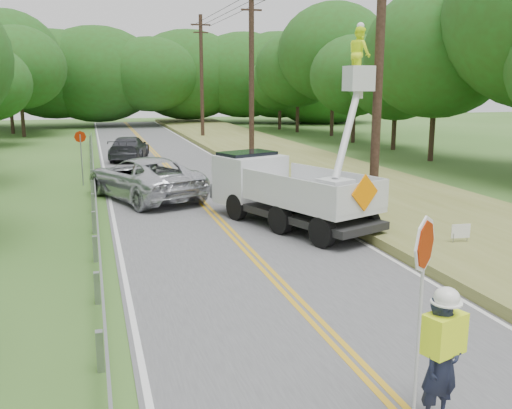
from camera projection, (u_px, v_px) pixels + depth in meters
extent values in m
plane|color=#2F5A1C|center=(357.00, 365.00, 9.40)|extent=(140.00, 140.00, 0.00)
cube|color=#4E4E50|center=(200.00, 200.00, 22.53)|extent=(7.20, 96.00, 0.02)
cube|color=gold|center=(197.00, 200.00, 22.50)|extent=(0.12, 96.00, 0.00)
cube|color=gold|center=(202.00, 200.00, 22.55)|extent=(0.12, 96.00, 0.00)
cube|color=silver|center=(111.00, 205.00, 21.58)|extent=(0.12, 96.00, 0.00)
cube|color=silver|center=(282.00, 195.00, 23.47)|extent=(0.12, 96.00, 0.00)
cube|color=gray|center=(100.00, 351.00, 9.14)|extent=(0.12, 0.14, 0.70)
cube|color=gray|center=(97.00, 288.00, 11.95)|extent=(0.12, 0.14, 0.70)
cube|color=gray|center=(95.00, 249.00, 14.76)|extent=(0.12, 0.14, 0.70)
cube|color=gray|center=(94.00, 222.00, 17.58)|extent=(0.12, 0.14, 0.70)
cube|color=gray|center=(93.00, 203.00, 20.39)|extent=(0.12, 0.14, 0.70)
cube|color=gray|center=(92.00, 189.00, 23.21)|extent=(0.12, 0.14, 0.70)
cube|color=gray|center=(92.00, 177.00, 26.02)|extent=(0.12, 0.14, 0.70)
cube|color=gray|center=(91.00, 168.00, 28.84)|extent=(0.12, 0.14, 0.70)
cube|color=gray|center=(91.00, 160.00, 31.65)|extent=(0.12, 0.14, 0.70)
cube|color=gray|center=(91.00, 154.00, 34.46)|extent=(0.12, 0.14, 0.70)
cube|color=gray|center=(91.00, 149.00, 37.28)|extent=(0.12, 0.14, 0.70)
cube|color=gray|center=(90.00, 144.00, 40.09)|extent=(0.12, 0.14, 0.70)
cube|color=gray|center=(90.00, 140.00, 42.91)|extent=(0.12, 0.14, 0.70)
cube|color=gray|center=(95.00, 187.00, 22.24)|extent=(0.05, 48.00, 0.34)
cylinder|color=black|center=(379.00, 70.00, 18.16)|extent=(0.30, 0.30, 10.00)
cylinder|color=black|center=(252.00, 76.00, 32.23)|extent=(0.30, 0.30, 10.00)
cube|color=black|center=(251.00, 10.00, 31.47)|extent=(1.20, 0.10, 0.10)
cylinder|color=black|center=(202.00, 78.00, 46.30)|extent=(0.30, 0.30, 10.00)
cube|color=black|center=(201.00, 25.00, 45.42)|extent=(1.60, 0.12, 0.12)
cube|color=black|center=(201.00, 32.00, 45.54)|extent=(1.20, 0.10, 0.10)
cube|color=olive|center=(361.00, 188.00, 24.45)|extent=(7.00, 96.00, 0.30)
cylinder|color=#332319|center=(23.00, 117.00, 48.83)|extent=(0.32, 0.32, 3.42)
ellipsoid|color=#264817|center=(18.00, 67.00, 47.95)|extent=(7.98, 7.98, 7.03)
cylinder|color=#332319|center=(11.00, 112.00, 51.85)|extent=(0.32, 0.32, 4.04)
ellipsoid|color=#264817|center=(6.00, 56.00, 50.81)|extent=(9.43, 9.43, 8.30)
cylinder|color=#332319|center=(432.00, 130.00, 33.60)|extent=(0.32, 0.32, 3.67)
ellipsoid|color=#264817|center=(437.00, 53.00, 32.66)|extent=(8.57, 8.57, 7.54)
cylinder|color=#332319|center=(394.00, 129.00, 39.39)|extent=(0.32, 0.32, 2.95)
ellipsoid|color=#264817|center=(397.00, 76.00, 38.63)|extent=(6.88, 6.88, 6.05)
cylinder|color=#332319|center=(353.00, 123.00, 44.23)|extent=(0.32, 0.32, 3.00)
ellipsoid|color=#264817|center=(355.00, 75.00, 43.45)|extent=(7.00, 7.00, 6.16)
cylinder|color=#332319|center=(332.00, 112.00, 49.76)|extent=(0.32, 0.32, 4.16)
ellipsoid|color=#264817|center=(334.00, 53.00, 48.69)|extent=(9.71, 9.71, 8.55)
cylinder|color=#332319|center=(297.00, 114.00, 53.56)|extent=(0.32, 0.32, 3.44)
ellipsoid|color=#264817|center=(298.00, 69.00, 52.67)|extent=(8.02, 8.02, 7.06)
cylinder|color=#332319|center=(280.00, 116.00, 56.84)|extent=(0.32, 0.32, 2.69)
ellipsoid|color=#264817|center=(280.00, 83.00, 56.15)|extent=(6.28, 6.28, 5.52)
ellipsoid|color=#264817|center=(6.00, 74.00, 58.64)|extent=(10.15, 7.61, 7.61)
ellipsoid|color=#264817|center=(54.00, 74.00, 59.15)|extent=(12.37, 9.28, 9.28)
ellipsoid|color=#264817|center=(97.00, 74.00, 60.09)|extent=(13.51, 10.13, 10.13)
ellipsoid|color=#264817|center=(151.00, 74.00, 59.95)|extent=(10.47, 7.85, 7.85)
ellipsoid|color=#264817|center=(188.00, 75.00, 64.39)|extent=(13.54, 10.15, 10.15)
ellipsoid|color=#264817|center=(244.00, 75.00, 65.40)|extent=(13.04, 9.78, 9.78)
ellipsoid|color=#264817|center=(279.00, 75.00, 65.64)|extent=(13.21, 9.91, 9.91)
ellipsoid|color=#264817|center=(323.00, 75.00, 65.04)|extent=(15.43, 11.57, 11.57)
imported|color=#191E33|center=(442.00, 362.00, 7.57)|extent=(0.77, 0.62, 1.83)
cube|color=#DAF81D|center=(444.00, 333.00, 7.48)|extent=(0.64, 0.49, 0.55)
ellipsoid|color=white|center=(447.00, 297.00, 7.37)|extent=(0.34, 0.34, 0.27)
cylinder|color=#B7B7B7|center=(418.00, 344.00, 7.29)|extent=(0.04, 0.04, 2.56)
cylinder|color=#901B00|center=(425.00, 244.00, 7.01)|extent=(0.58, 0.49, 0.73)
cylinder|color=black|center=(322.00, 232.00, 15.97)|extent=(0.58, 0.93, 0.89)
cylinder|color=black|center=(367.00, 222.00, 17.08)|extent=(0.58, 0.93, 0.89)
cylinder|color=black|center=(280.00, 220.00, 17.42)|extent=(0.58, 0.93, 0.89)
cylinder|color=black|center=(324.00, 212.00, 18.52)|extent=(0.58, 0.93, 0.89)
cylinder|color=black|center=(237.00, 207.00, 19.22)|extent=(0.58, 0.93, 0.89)
cylinder|color=black|center=(279.00, 200.00, 20.33)|extent=(0.58, 0.93, 0.89)
cube|color=black|center=(297.00, 212.00, 18.17)|extent=(3.97, 6.26, 0.23)
cube|color=silver|center=(311.00, 201.00, 17.57)|extent=(3.54, 4.76, 0.20)
cube|color=silver|center=(285.00, 190.00, 16.85)|extent=(1.59, 4.01, 0.84)
cube|color=silver|center=(335.00, 183.00, 18.10)|extent=(1.59, 4.01, 0.84)
cube|color=silver|center=(363.00, 197.00, 15.83)|extent=(2.02, 0.82, 0.84)
cube|color=silver|center=(250.00, 179.00, 19.97)|extent=(2.59, 2.40, 1.67)
cube|color=black|center=(247.00, 161.00, 19.98)|extent=(2.17, 1.80, 0.70)
cube|color=silver|center=(335.00, 191.00, 16.68)|extent=(1.08, 1.08, 0.74)
cube|color=silver|center=(359.00, 79.00, 18.02)|extent=(0.79, 0.79, 0.79)
imported|color=#DAF81D|center=(360.00, 54.00, 17.86)|extent=(0.62, 0.80, 1.65)
cube|color=#FF8000|center=(365.00, 193.00, 15.75)|extent=(1.00, 0.42, 1.05)
imported|color=silver|center=(144.00, 178.00, 22.69)|extent=(4.84, 6.71, 1.70)
imported|color=#35373D|center=(129.00, 148.00, 34.39)|extent=(2.99, 5.17, 1.41)
cylinder|color=gray|center=(82.00, 160.00, 25.61)|extent=(0.06, 0.06, 2.34)
cylinder|color=#901B00|center=(80.00, 137.00, 25.38)|extent=(0.53, 0.10, 0.53)
cube|color=white|center=(461.00, 231.00, 15.53)|extent=(0.56, 0.08, 0.39)
cylinder|color=gray|center=(453.00, 243.00, 15.54)|extent=(0.02, 0.02, 0.56)
cylinder|color=gray|center=(467.00, 242.00, 15.66)|extent=(0.02, 0.02, 0.56)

